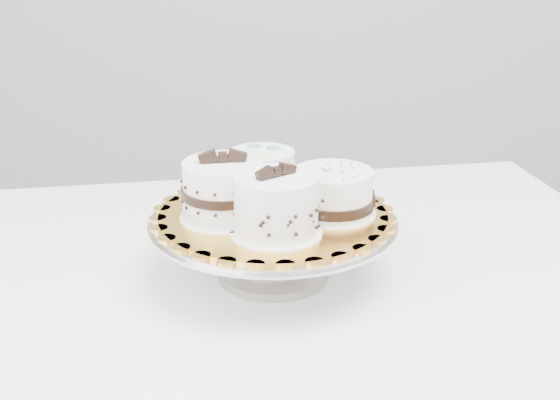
{
  "coord_description": "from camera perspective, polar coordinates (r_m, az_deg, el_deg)",
  "views": [
    {
      "loc": [
        -0.2,
        -0.75,
        1.21
      ],
      "look_at": [
        -0.11,
        0.12,
        0.87
      ],
      "focal_mm": 45.0,
      "sensor_mm": 36.0,
      "label": 1
    }
  ],
  "objects": [
    {
      "name": "table",
      "position": [
        1.07,
        -1.18,
        -9.17
      ],
      "size": [
        1.2,
        0.85,
        0.75
      ],
      "rotation": [
        0.0,
        0.0,
        0.07
      ],
      "color": "white",
      "rests_on": "floor"
    },
    {
      "name": "cake_stand",
      "position": [
        0.97,
        -0.56,
        -2.87
      ],
      "size": [
        0.34,
        0.34,
        0.09
      ],
      "color": "gray",
      "rests_on": "table"
    },
    {
      "name": "cake_board",
      "position": [
        0.95,
        -0.57,
        -1.16
      ],
      "size": [
        0.4,
        0.4,
        0.0
      ],
      "primitive_type": "cylinder",
      "rotation": [
        0.0,
        0.0,
        0.34
      ],
      "color": "orange",
      "rests_on": "cake_stand"
    },
    {
      "name": "cake_swirl",
      "position": [
        0.88,
        -0.32,
        -0.54
      ],
      "size": [
        0.14,
        0.14,
        0.09
      ],
      "rotation": [
        0.0,
        0.0,
        0.53
      ],
      "color": "white",
      "rests_on": "cake_board"
    },
    {
      "name": "cake_banded",
      "position": [
        0.93,
        -4.59,
        0.62
      ],
      "size": [
        0.12,
        0.12,
        0.1
      ],
      "rotation": [
        0.0,
        0.0,
        0.04
      ],
      "color": "white",
      "rests_on": "cake_board"
    },
    {
      "name": "cake_dots",
      "position": [
        1.0,
        -1.46,
        2.16
      ],
      "size": [
        0.12,
        0.12,
        0.07
      ],
      "rotation": [
        0.0,
        0.0,
        -0.28
      ],
      "color": "white",
      "rests_on": "cake_board"
    },
    {
      "name": "cake_ribbon",
      "position": [
        0.94,
        4.38,
        0.54
      ],
      "size": [
        0.13,
        0.12,
        0.06
      ],
      "rotation": [
        0.0,
        0.0,
        -0.15
      ],
      "color": "white",
      "rests_on": "cake_board"
    }
  ]
}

